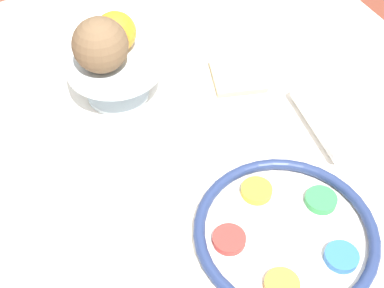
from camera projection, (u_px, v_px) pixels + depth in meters
dining_table at (227, 233)px, 1.34m from camera, size 1.32×1.02×0.74m
seder_plate at (286, 233)px, 0.89m from camera, size 0.31×0.31×0.03m
fruit_stand at (115, 66)px, 1.08m from camera, size 0.20×0.20×0.10m
orange_fruit at (116, 32)px, 1.05m from camera, size 0.08×0.08×0.08m
coconut at (100, 45)px, 1.00m from camera, size 0.11×0.11×0.11m
bread_plate at (237, 79)px, 1.16m from camera, size 0.17×0.17×0.02m
napkin_roll at (322, 121)px, 1.05m from camera, size 0.19×0.08×0.05m
cup_near at (10, 49)px, 1.19m from camera, size 0.08×0.08×0.07m
cup_mid at (131, 29)px, 1.24m from camera, size 0.08×0.08×0.07m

